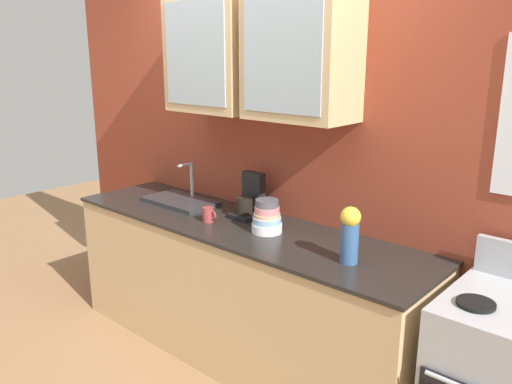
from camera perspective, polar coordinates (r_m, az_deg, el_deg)
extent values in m
plane|color=#936B47|center=(3.63, -1.88, -17.20)|extent=(10.00, 10.00, 0.00)
cube|color=#993D28|center=(3.39, 2.41, 6.51)|extent=(4.24, 0.10, 2.87)
cube|color=tan|center=(3.42, -4.54, 14.98)|extent=(0.62, 0.34, 0.74)
cube|color=#9EADB7|center=(3.30, -6.82, 14.92)|extent=(0.53, 0.01, 0.63)
cube|color=tan|center=(2.97, 4.99, 14.95)|extent=(0.62, 0.34, 0.74)
cube|color=#9EADB7|center=(2.83, 2.77, 14.98)|extent=(0.53, 0.01, 0.63)
cube|color=tan|center=(3.41, -1.95, -10.92)|extent=(2.54, 0.65, 0.88)
cube|color=black|center=(3.24, -2.02, -3.71)|extent=(2.56, 0.67, 0.02)
cylinder|color=black|center=(2.42, 23.07, -11.23)|extent=(0.16, 0.16, 0.02)
cube|color=#2D2D30|center=(3.70, -8.38, -1.04)|extent=(0.53, 0.29, 0.03)
cylinder|color=#ADAFB5|center=(3.74, -7.09, 1.32)|extent=(0.02, 0.02, 0.24)
cylinder|color=#ADAFB5|center=(3.67, -7.85, 2.98)|extent=(0.02, 0.12, 0.02)
cylinder|color=white|center=(3.08, 1.21, -3.95)|extent=(0.18, 0.18, 0.05)
cylinder|color=#8CB7E0|center=(3.07, 1.21, -3.25)|extent=(0.17, 0.17, 0.05)
cylinder|color=#E0AD7F|center=(3.06, 1.22, -2.69)|extent=(0.16, 0.16, 0.04)
cylinder|color=#D87F84|center=(3.05, 1.22, -2.07)|extent=(0.15, 0.15, 0.05)
cylinder|color=#4C4C54|center=(3.04, 1.22, -1.35)|extent=(0.14, 0.14, 0.05)
cylinder|color=#33598C|center=(2.66, 10.25, -5.59)|extent=(0.09, 0.09, 0.21)
sphere|color=yellow|center=(2.62, 10.39, -2.71)|extent=(0.10, 0.10, 0.10)
cylinder|color=#993838|center=(3.28, -5.31, -2.49)|extent=(0.07, 0.07, 0.09)
torus|color=#993838|center=(3.25, -4.79, -2.57)|extent=(0.06, 0.01, 0.06)
cube|color=black|center=(3.35, -1.06, -2.57)|extent=(0.17, 0.20, 0.03)
cylinder|color=black|center=(3.32, -1.30, -1.50)|extent=(0.11, 0.11, 0.11)
cube|color=black|center=(3.36, -0.26, 0.05)|extent=(0.15, 0.06, 0.26)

